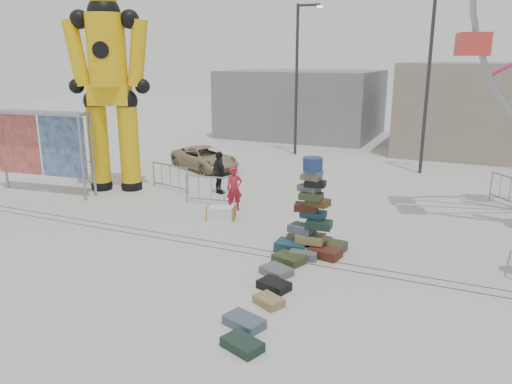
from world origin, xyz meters
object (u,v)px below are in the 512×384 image
at_px(steamer_trunk, 221,213).
at_px(pedestrian_black, 219,173).
at_px(barricade_dummy_a, 93,174).
at_px(barricade_dummy_c, 211,190).
at_px(barricade_dummy_b, 170,177).
at_px(lamp_post_left, 298,73).
at_px(parked_suv, 205,158).
at_px(pedestrian_red, 234,189).
at_px(crash_test_dummy, 109,80).
at_px(lamp_post_right, 431,76).
at_px(suitcase_tower, 311,226).
at_px(pedestrian_green, 313,188).
at_px(banner_scaffold, 38,132).
at_px(barricade_wheel_back, 510,191).

relative_size(steamer_trunk, pedestrian_black, 0.54).
bearing_deg(barricade_dummy_a, barricade_dummy_c, 9.42).
xyz_separation_m(steamer_trunk, barricade_dummy_b, (-3.69, 2.51, 0.33)).
bearing_deg(lamp_post_left, parked_suv, -116.96).
bearing_deg(steamer_trunk, pedestrian_red, 76.51).
xyz_separation_m(barricade_dummy_c, parked_suv, (-3.21, 5.11, -0.00)).
xyz_separation_m(steamer_trunk, barricade_dummy_a, (-6.97, 1.66, 0.33)).
xyz_separation_m(crash_test_dummy, steamer_trunk, (5.79, -1.71, -4.23)).
relative_size(lamp_post_right, crash_test_dummy, 0.95).
bearing_deg(pedestrian_black, lamp_post_right, -97.82).
xyz_separation_m(lamp_post_left, suitcase_tower, (5.24, -13.53, -3.72)).
xyz_separation_m(barricade_dummy_b, pedestrian_red, (3.66, -1.43, 0.24)).
distance_m(lamp_post_right, steamer_trunk, 12.15).
height_order(lamp_post_right, pedestrian_green, lamp_post_right).
bearing_deg(pedestrian_red, lamp_post_left, 59.72).
distance_m(steamer_trunk, pedestrian_green, 3.28).
bearing_deg(banner_scaffold, pedestrian_red, 1.50).
relative_size(steamer_trunk, pedestrian_red, 0.58).
xyz_separation_m(lamp_post_right, barricade_dummy_a, (-12.40, -8.34, -3.93)).
bearing_deg(pedestrian_black, steamer_trunk, 155.73).
bearing_deg(lamp_post_right, banner_scaffold, -143.37).
xyz_separation_m(pedestrian_green, parked_suv, (-7.00, 4.73, -0.39)).
bearing_deg(crash_test_dummy, steamer_trunk, -39.34).
bearing_deg(banner_scaffold, lamp_post_right, 30.40).
height_order(barricade_dummy_c, pedestrian_green, pedestrian_green).
distance_m(barricade_dummy_b, barricade_dummy_c, 2.77).
distance_m(banner_scaffold, barricade_dummy_a, 2.75).
height_order(barricade_dummy_b, barricade_dummy_c, same).
bearing_deg(steamer_trunk, barricade_wheel_back, 17.62).
bearing_deg(banner_scaffold, pedestrian_green, 3.29).
bearing_deg(barricade_wheel_back, barricade_dummy_c, -105.32).
relative_size(banner_scaffold, barricade_dummy_b, 2.30).
bearing_deg(barricade_wheel_back, parked_suv, -131.86).
relative_size(barricade_dummy_b, barricade_wheel_back, 1.00).
distance_m(lamp_post_left, pedestrian_red, 11.62).
bearing_deg(lamp_post_right, pedestrian_black, -134.62).
distance_m(barricade_dummy_b, barricade_wheel_back, 13.05).
bearing_deg(lamp_post_right, parked_suv, -160.40).
bearing_deg(lamp_post_left, barricade_dummy_a, -117.58).
height_order(pedestrian_red, pedestrian_black, pedestrian_black).
relative_size(barricade_dummy_c, parked_suv, 0.51).
bearing_deg(barricade_wheel_back, lamp_post_left, -159.28).
bearing_deg(pedestrian_black, crash_test_dummy, 52.44).
distance_m(banner_scaffold, pedestrian_green, 10.92).
bearing_deg(lamp_post_left, steamer_trunk, -82.57).
bearing_deg(pedestrian_red, pedestrian_black, 92.71).
xyz_separation_m(lamp_post_right, suitcase_tower, (-1.76, -11.53, -3.72)).
xyz_separation_m(suitcase_tower, banner_scaffold, (-11.69, 1.53, 1.71)).
xyz_separation_m(lamp_post_left, pedestrian_red, (1.54, -10.92, -3.69)).
distance_m(banner_scaffold, pedestrian_red, 8.23).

